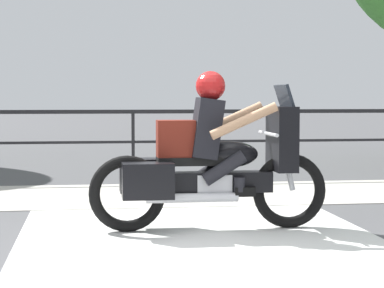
{
  "coord_description": "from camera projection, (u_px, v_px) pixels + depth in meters",
  "views": [
    {
      "loc": [
        -0.69,
        -6.43,
        1.32
      ],
      "look_at": [
        0.36,
        1.11,
        0.82
      ],
      "focal_mm": 70.0,
      "sensor_mm": 36.0,
      "label": 1
    }
  ],
  "objects": [
    {
      "name": "sidewalk_band",
      "position": [
        141.0,
        195.0,
        9.89
      ],
      "size": [
        44.0,
        2.4,
        0.01
      ],
      "primitive_type": "cube",
      "color": "#B7B2A8",
      "rests_on": "ground"
    },
    {
      "name": "motorcycle",
      "position": [
        209.0,
        161.0,
        7.29
      ],
      "size": [
        2.35,
        0.76,
        1.55
      ],
      "rotation": [
        0.0,
        0.0,
        -0.04
      ],
      "color": "black",
      "rests_on": "ground"
    },
    {
      "name": "ground_plane",
      "position": [
        168.0,
        246.0,
        6.53
      ],
      "size": [
        120.0,
        120.0,
        0.0
      ],
      "primitive_type": "plane",
      "color": "#4C4C4F"
    },
    {
      "name": "crosswalk_band",
      "position": [
        209.0,
        250.0,
        6.38
      ],
      "size": [
        3.33,
        6.0,
        0.01
      ],
      "primitive_type": "cube",
      "color": "silver",
      "rests_on": "ground"
    },
    {
      "name": "fence_railing",
      "position": [
        133.0,
        125.0,
        11.47
      ],
      "size": [
        36.0,
        0.05,
        1.1
      ],
      "color": "black",
      "rests_on": "ground"
    }
  ]
}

